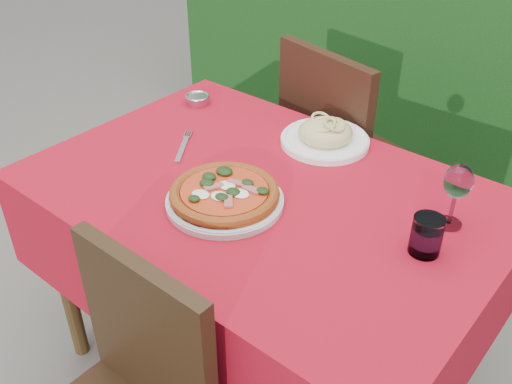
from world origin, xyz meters
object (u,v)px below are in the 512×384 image
Objects in this scene: chair_far at (340,152)px; pizza_plate at (225,196)px; pasta_plate at (325,136)px; water_glass at (426,237)px; steel_ramekin at (198,100)px; fork at (182,149)px; wine_glass at (458,184)px.

pizza_plate is (0.10, -0.73, 0.23)m from chair_far.
water_glass is at bearing -30.97° from pasta_plate.
pizza_plate is at bearing -38.74° from steel_ramekin.
fork is (-0.29, 0.12, -0.02)m from pizza_plate.
steel_ramekin is (-0.19, 0.26, 0.01)m from fork.
wine_glass reaches higher than water_glass.
steel_ramekin is at bearing 141.26° from pizza_plate.
chair_far reaches higher than wine_glass.
pizza_plate is at bearing 110.81° from chair_far.
water_glass is 0.46× the size of fork.
pizza_plate is at bearing -149.07° from wine_glass.
chair_far is 0.78m from pizza_plate.
wine_glass is (0.58, -0.45, 0.33)m from chair_far.
water_glass is at bearing -32.69° from fork.
wine_glass is 0.82× the size of fork.
wine_glass is at bearing 89.67° from water_glass.
water_glass is at bearing 17.67° from pizza_plate.
chair_far is at bearing 111.51° from pasta_plate.
fork is at bearing -53.69° from steel_ramekin.
chair_far is 0.67m from fork.
pasta_plate reaches higher than steel_ramekin.
wine_glass is (0.00, 0.13, 0.08)m from water_glass.
pizza_plate is 0.43m from pasta_plate.
steel_ramekin is (-0.37, -0.35, 0.22)m from chair_far.
wine_glass is (0.48, 0.29, 0.09)m from pizza_plate.
chair_far is at bearing 43.44° from steel_ramekin.
fork is at bearing -134.87° from pasta_plate.
fork is 0.32m from steel_ramekin.
chair_far is 3.51× the size of pasta_plate.
pizza_plate is at bearing -162.33° from water_glass.
chair_far is 0.40m from pasta_plate.
pasta_plate is 1.58× the size of wine_glass.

